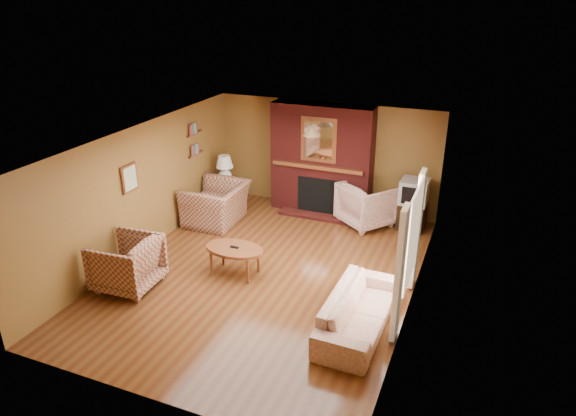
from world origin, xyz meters
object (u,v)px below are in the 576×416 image
at_px(plaid_armchair, 127,263).
at_px(floral_armchair, 367,204).
at_px(fireplace, 322,160).
at_px(floral_sofa, 359,311).
at_px(coffee_table, 235,250).
at_px(plaid_loveseat, 217,204).
at_px(table_lamp, 225,168).
at_px(crt_tv, 414,192).
at_px(side_table, 226,194).
at_px(tv_stand, 412,216).

bearing_deg(plaid_armchair, floral_armchair, 138.43).
distance_m(fireplace, floral_sofa, 4.42).
bearing_deg(floral_sofa, coffee_table, 75.00).
bearing_deg(floral_armchair, plaid_loveseat, 57.53).
bearing_deg(table_lamp, crt_tv, 4.74).
xyz_separation_m(plaid_loveseat, floral_armchair, (2.97, 1.08, 0.04)).
xyz_separation_m(coffee_table, side_table, (-1.61, 2.66, -0.18)).
relative_size(plaid_armchair, floral_sofa, 0.48).
bearing_deg(coffee_table, floral_sofa, -16.26).
bearing_deg(plaid_loveseat, floral_sofa, 54.57).
relative_size(fireplace, side_table, 4.27).
relative_size(fireplace, tv_stand, 4.16).
height_order(coffee_table, crt_tv, crt_tv).
xyz_separation_m(plaid_armchair, coffee_table, (1.46, 1.04, 0.02)).
relative_size(floral_armchair, side_table, 1.79).
xyz_separation_m(plaid_armchair, crt_tv, (4.00, 4.04, 0.38)).
xyz_separation_m(plaid_loveseat, side_table, (-0.25, 0.86, -0.14)).
height_order(coffee_table, table_lamp, table_lamp).
relative_size(coffee_table, tv_stand, 1.82).
relative_size(plaid_armchair, floral_armchair, 0.97).
height_order(tv_stand, crt_tv, crt_tv).
bearing_deg(table_lamp, coffee_table, -58.75).
height_order(plaid_armchair, table_lamp, table_lamp).
distance_m(floral_sofa, table_lamp, 5.26).
relative_size(floral_sofa, crt_tv, 3.61).
bearing_deg(coffee_table, fireplace, 81.29).
xyz_separation_m(fireplace, coffee_table, (-0.49, -3.19, -0.72)).
bearing_deg(plaid_armchair, crt_tv, 131.90).
xyz_separation_m(tv_stand, crt_tv, (-0.00, -0.01, 0.54)).
bearing_deg(crt_tv, tv_stand, 90.00).
relative_size(coffee_table, side_table, 1.86).
bearing_deg(plaid_armchair, fireplace, 151.88).
bearing_deg(floral_sofa, tv_stand, -1.05).
height_order(floral_sofa, side_table, floral_sofa).
bearing_deg(crt_tv, plaid_loveseat, -162.82).
bearing_deg(tv_stand, plaid_armchair, -130.01).
height_order(side_table, tv_stand, tv_stand).
distance_m(plaid_loveseat, coffee_table, 2.25).
relative_size(side_table, crt_tv, 1.00).
bearing_deg(side_table, table_lamp, 135.00).
distance_m(plaid_armchair, floral_sofa, 3.87).
bearing_deg(crt_tv, floral_armchair, -172.00).
xyz_separation_m(floral_sofa, tv_stand, (0.15, 3.70, -0.01)).
bearing_deg(coffee_table, plaid_loveseat, 127.18).
xyz_separation_m(plaid_armchair, floral_armchair, (3.07, 3.91, 0.01)).
bearing_deg(table_lamp, floral_sofa, -39.97).
xyz_separation_m(coffee_table, tv_stand, (2.54, 3.01, -0.17)).
xyz_separation_m(floral_armchair, side_table, (-3.22, -0.21, -0.18)).
height_order(coffee_table, side_table, side_table).
height_order(fireplace, tv_stand, fireplace).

